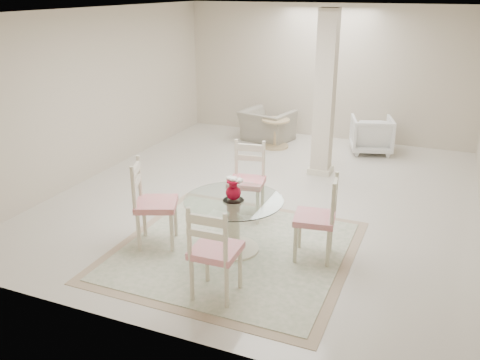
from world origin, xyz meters
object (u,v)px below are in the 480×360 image
at_px(dining_chair_north, 248,174).
at_px(dining_chair_south, 213,246).
at_px(dining_chair_east, 321,212).
at_px(dining_table, 234,225).
at_px(recliner_taupe, 267,126).
at_px(dining_chair_west, 149,197).
at_px(side_table, 275,134).
at_px(red_vase, 234,189).
at_px(armchair_white, 371,135).
at_px(column, 325,95).

height_order(dining_chair_north, dining_chair_south, dining_chair_north).
relative_size(dining_chair_east, dining_chair_north, 0.98).
bearing_deg(dining_table, dining_chair_east, 12.34).
relative_size(dining_table, recliner_taupe, 1.21).
distance_m(dining_chair_west, side_table, 4.46).
height_order(dining_chair_north, dining_chair_west, dining_chair_west).
bearing_deg(red_vase, dining_chair_west, -166.41).
height_order(red_vase, dining_chair_north, dining_chair_north).
xyz_separation_m(recliner_taupe, side_table, (0.31, -0.38, -0.05)).
height_order(dining_table, dining_chair_east, dining_chair_east).
xyz_separation_m(dining_table, side_table, (-0.91, 4.20, -0.08)).
bearing_deg(dining_chair_north, side_table, 92.17).
xyz_separation_m(recliner_taupe, armchair_white, (2.11, 0.02, 0.03)).
relative_size(dining_chair_east, armchair_white, 1.49).
bearing_deg(side_table, dining_chair_north, -77.86).
distance_m(dining_table, armchair_white, 4.68).
xyz_separation_m(red_vase, recliner_taupe, (-1.22, 4.57, -0.49)).
bearing_deg(red_vase, dining_table, -95.71).
bearing_deg(dining_chair_north, dining_table, -87.53).
relative_size(red_vase, dining_chair_north, 0.24).
relative_size(dining_chair_west, recliner_taupe, 1.24).
relative_size(dining_table, dining_chair_south, 1.01).
xyz_separation_m(dining_chair_west, armchair_white, (1.89, 4.84, -0.29)).
xyz_separation_m(column, red_vase, (-0.29, -3.10, -0.54)).
distance_m(dining_chair_west, armchair_white, 5.20).
distance_m(dining_chair_west, recliner_taupe, 4.83).
xyz_separation_m(dining_chair_north, armchair_white, (1.11, 3.60, -0.27)).
distance_m(red_vase, dining_chair_north, 1.04).
relative_size(red_vase, dining_chair_west, 0.23).
distance_m(red_vase, side_table, 4.33).
height_order(dining_chair_west, dining_chair_south, dining_chair_west).
distance_m(recliner_taupe, side_table, 0.49).
bearing_deg(recliner_taupe, dining_table, 117.85).
bearing_deg(dining_table, dining_chair_south, -78.12).
bearing_deg(dining_chair_east, dining_chair_south, -41.33).
distance_m(dining_chair_south, side_table, 5.33).
relative_size(dining_table, side_table, 2.06).
relative_size(column, armchair_white, 3.53).
height_order(dining_table, red_vase, red_vase).
bearing_deg(red_vase, column, 84.69).
distance_m(dining_table, dining_chair_south, 1.06).
bearing_deg(dining_table, dining_chair_west, -166.58).
bearing_deg(dining_chair_east, dining_chair_north, -131.11).
xyz_separation_m(dining_chair_north, recliner_taupe, (-1.00, 3.58, -0.30)).
relative_size(dining_table, dining_chair_west, 0.97).
height_order(dining_table, armchair_white, armchair_white).
relative_size(dining_table, dining_chair_north, 1.00).
height_order(column, dining_chair_north, column).
xyz_separation_m(dining_table, dining_chair_north, (-0.22, 1.00, 0.27)).
height_order(column, side_table, column).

